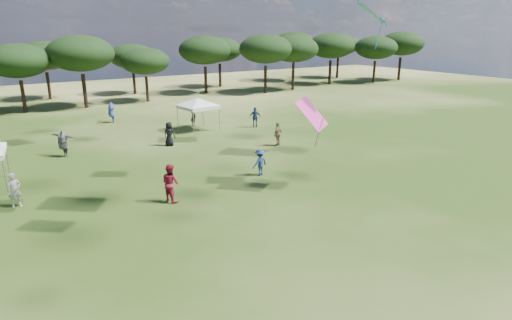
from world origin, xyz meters
The scene contains 3 objects.
tree_line centered at (2.39, 47.41, 5.42)m, with size 108.78×17.63×7.77m.
tent_right centered at (8.85, 27.76, 2.58)m, with size 5.39×5.39×3.01m.
festival_crowd centered at (-1.18, 25.05, 0.89)m, with size 28.10×22.15×1.92m.
Camera 1 is at (-5.94, -4.33, 8.14)m, focal length 30.00 mm.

